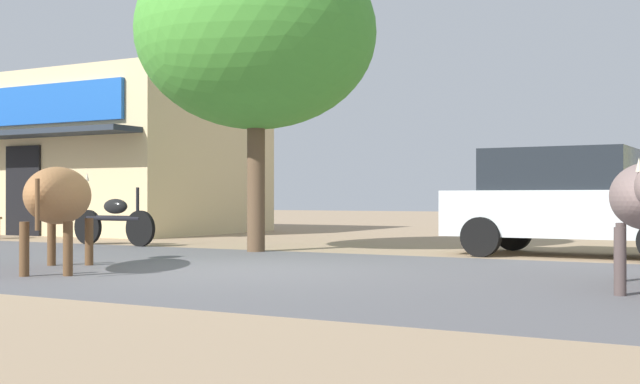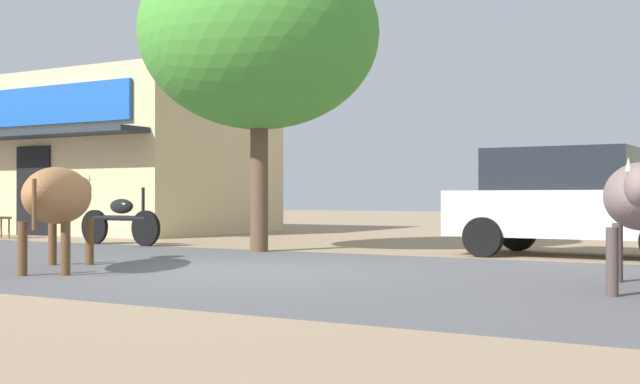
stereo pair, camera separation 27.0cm
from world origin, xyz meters
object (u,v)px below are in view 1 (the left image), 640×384
roadside_tree (256,34)px  parked_hatchback_car (573,201)px  cow_near_brown (60,196)px  parked_motorcycle (115,220)px

roadside_tree → parked_hatchback_car: roadside_tree is taller
roadside_tree → cow_near_brown: 4.86m
parked_motorcycle → cow_near_brown: size_ratio=0.78×
parked_hatchback_car → roadside_tree: bearing=-163.3°
roadside_tree → parked_motorcycle: (-3.25, 0.19, -3.13)m
roadside_tree → cow_near_brown: roadside_tree is taller
parked_hatchback_car → parked_motorcycle: parked_hatchback_car is taller
parked_motorcycle → cow_near_brown: (3.00, -4.22, 0.43)m
roadside_tree → cow_near_brown: bearing=-93.6°
parked_hatchback_car → parked_motorcycle: 8.17m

